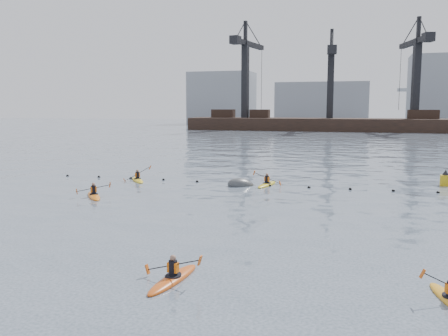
# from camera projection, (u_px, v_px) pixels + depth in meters

# --- Properties ---
(ground) EXTENTS (400.00, 400.00, 0.00)m
(ground) POSITION_uv_depth(u_px,v_px,m) (114.00, 294.00, 15.42)
(ground) COLOR #384551
(ground) RESTS_ON ground
(float_line) EXTENTS (33.24, 0.73, 0.24)m
(float_line) POSITION_uv_depth(u_px,v_px,m) (251.00, 184.00, 37.03)
(float_line) COLOR black
(float_line) RESTS_ON ground
(barge_pier) EXTENTS (72.00, 19.30, 29.50)m
(barge_pier) POSITION_uv_depth(u_px,v_px,m) (328.00, 123.00, 120.08)
(barge_pier) COLOR black
(barge_pier) RESTS_ON ground
(skyline) EXTENTS (141.00, 28.00, 22.00)m
(skyline) POSITION_uv_depth(u_px,v_px,m) (345.00, 97.00, 156.86)
(skyline) COLOR gray
(skyline) RESTS_ON ground
(kayaker_0) EXTENTS (2.25, 3.35, 1.17)m
(kayaker_0) POSITION_uv_depth(u_px,v_px,m) (173.00, 278.00, 16.62)
(kayaker_0) COLOR #C64D12
(kayaker_0) RESTS_ON ground
(kayaker_2) EXTENTS (2.67, 3.12, 1.10)m
(kayaker_2) POSITION_uv_depth(u_px,v_px,m) (94.00, 195.00, 32.07)
(kayaker_2) COLOR orange
(kayaker_2) RESTS_ON ground
(kayaker_3) EXTENTS (2.30, 3.44, 1.22)m
(kayaker_3) POSITION_uv_depth(u_px,v_px,m) (267.00, 184.00, 36.71)
(kayaker_3) COLOR gold
(kayaker_3) RESTS_ON ground
(kayaker_5) EXTENTS (2.52, 3.06, 1.35)m
(kayaker_5) POSITION_uv_depth(u_px,v_px,m) (138.00, 180.00, 38.98)
(kayaker_5) COLOR yellow
(kayaker_5) RESTS_ON ground
(mooring_buoy) EXTENTS (2.75, 2.62, 1.59)m
(mooring_buoy) POSITION_uv_depth(u_px,v_px,m) (241.00, 186.00, 36.60)
(mooring_buoy) COLOR #383B3D
(mooring_buoy) RESTS_ON ground
(nav_buoy) EXTENTS (0.77, 0.77, 1.39)m
(nav_buoy) POSITION_uv_depth(u_px,v_px,m) (445.00, 180.00, 36.55)
(nav_buoy) COLOR gold
(nav_buoy) RESTS_ON ground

